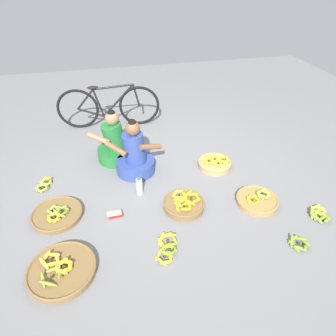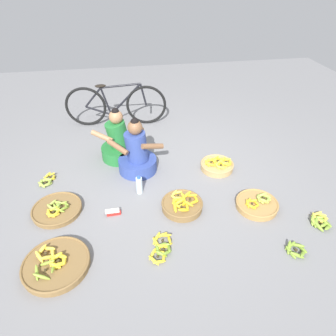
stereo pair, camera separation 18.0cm
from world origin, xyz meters
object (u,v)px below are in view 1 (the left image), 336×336
Objects in this scene: vendor_woman_front at (135,156)px; banana_basket_mid_right at (215,163)px; loose_bananas_back_right at (167,247)px; loose_bananas_front_center at (298,243)px; banana_basket_mid_left at (57,214)px; banana_basket_near_vendor at (184,204)px; bicycle_leaning at (109,107)px; banana_basket_front_right at (257,200)px; loose_bananas_front_left at (44,185)px; packet_carton_stack at (115,215)px; loose_bananas_back_center at (319,214)px; banana_basket_back_left at (62,270)px; vendor_woman_behind at (115,144)px; water_bottle at (139,186)px.

vendor_woman_front is 1.72× the size of banana_basket_mid_right.
loose_bananas_front_center reaches higher than loose_bananas_back_right.
banana_basket_mid_left is 1.17× the size of banana_basket_near_vendor.
banana_basket_near_vendor is at bearing -73.13° from bicycle_leaning.
banana_basket_near_vendor is 0.88m from banana_basket_front_right.
loose_bananas_front_center is at bearing -79.81° from banana_basket_front_right.
bicycle_leaning reaches higher than loose_bananas_front_left.
packet_carton_stack is at bearing -12.68° from banana_basket_mid_left.
banana_basket_mid_right reaches higher than loose_bananas_front_center.
loose_bananas_back_center is (0.59, -0.36, -0.02)m from banana_basket_front_right.
vendor_woman_behind is at bearing 69.77° from banana_basket_back_left.
loose_bananas_back_center is (2.14, -1.69, -0.22)m from vendor_woman_behind.
banana_basket_near_vendor is 0.98× the size of banana_basket_front_right.
banana_basket_mid_right reaches higher than packet_carton_stack.
banana_basket_front_right is at bearing -74.02° from banana_basket_mid_right.
banana_basket_back_left is at bearing -121.93° from vendor_woman_front.
banana_basket_near_vendor reaches higher than loose_bananas_back_right.
banana_basket_mid_right is (1.09, -0.15, -0.19)m from vendor_woman_front.
packet_carton_stack is (-0.33, -0.33, -0.09)m from water_bottle.
loose_bananas_front_left reaches higher than packet_carton_stack.
loose_bananas_back_center is (2.80, 0.11, -0.02)m from banana_basket_back_left.
banana_basket_near_vendor is 1.58× the size of loose_bananas_back_center.
packet_carton_stack is at bearing -40.90° from loose_bananas_front_left.
vendor_woman_behind is 1.07m from bicycle_leaning.
banana_basket_mid_left is 1.33m from loose_bananas_back_right.
bicycle_leaning is 6.84× the size of water_bottle.
banana_basket_near_vendor is 2.10× the size of loose_bananas_front_center.
banana_basket_back_left is (0.10, -0.77, 0.01)m from banana_basket_mid_left.
banana_basket_front_right is 1.08× the size of banana_basket_mid_right.
bicycle_leaning is 3.71× the size of banana_basket_mid_right.
banana_basket_near_vendor reaches higher than loose_bananas_back_center.
banana_basket_near_vendor is at bearing 161.70° from loose_bananas_back_center.
loose_bananas_back_center is (2.90, -0.66, -0.01)m from banana_basket_mid_left.
loose_bananas_back_right is at bearing -160.53° from banana_basket_front_right.
banana_basket_near_vendor is at bearing -7.15° from banana_basket_mid_left.
packet_carton_stack is (-0.80, 0.04, -0.03)m from banana_basket_near_vendor.
loose_bananas_back_right is (0.36, -1.76, -0.22)m from vendor_woman_behind.
banana_basket_back_left is at bearing -177.79° from loose_bananas_back_center.
banana_basket_near_vendor is at bearing 171.99° from banana_basket_front_right.
loose_bananas_front_center is (2.34, -0.21, -0.02)m from banana_basket_back_left.
bicycle_leaning reaches higher than banana_basket_front_right.
banana_basket_near_vendor is 1.27m from loose_bananas_front_center.
banana_basket_mid_left is 0.63m from loose_bananas_front_left.
packet_carton_stack is (0.64, -0.14, -0.01)m from banana_basket_mid_left.
loose_bananas_back_center reaches higher than loose_bananas_front_left.
vendor_woman_behind is 2.06m from banana_basket_front_right.
packet_carton_stack is at bearing -135.19° from water_bottle.
banana_basket_mid_left is 2.97m from loose_bananas_back_center.
loose_bananas_front_center is (2.43, -0.98, -0.01)m from banana_basket_mid_left.
banana_basket_mid_right is (1.32, -0.52, -0.19)m from vendor_woman_behind.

